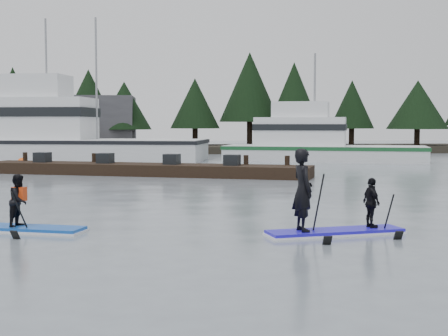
{
  "coord_description": "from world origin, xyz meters",
  "views": [
    {
      "loc": [
        -1.67,
        -13.57,
        2.48
      ],
      "look_at": [
        0.0,
        6.0,
        1.1
      ],
      "focal_mm": 50.0,
      "sensor_mm": 36.0,
      "label": 1
    }
  ],
  "objects": [
    {
      "name": "ground",
      "position": [
        0.0,
        0.0,
        0.0
      ],
      "size": [
        160.0,
        160.0,
        0.0
      ],
      "primitive_type": "plane",
      "color": "slate",
      "rests_on": "ground"
    },
    {
      "name": "far_shore",
      "position": [
        0.0,
        42.0,
        0.3
      ],
      "size": [
        70.0,
        8.0,
        0.6
      ],
      "primitive_type": "cube",
      "color": "#2D281E",
      "rests_on": "ground"
    },
    {
      "name": "treeline",
      "position": [
        0.0,
        42.0,
        0.0
      ],
      "size": [
        60.0,
        4.0,
        8.0
      ],
      "primitive_type": null,
      "color": "black",
      "rests_on": "ground"
    },
    {
      "name": "waterfront_building",
      "position": [
        -14.0,
        44.0,
        2.5
      ],
      "size": [
        18.0,
        6.0,
        5.0
      ],
      "primitive_type": "cube",
      "color": "#4C4C51",
      "rests_on": "ground"
    },
    {
      "name": "fishing_boat_large",
      "position": [
        -9.84,
        30.56,
        0.85
      ],
      "size": [
        20.48,
        9.46,
        10.92
      ],
      "rotation": [
        0.0,
        0.0,
        -0.21
      ],
      "color": "silver",
      "rests_on": "ground"
    },
    {
      "name": "fishing_boat_medium",
      "position": [
        8.25,
        27.79,
        0.56
      ],
      "size": [
        13.86,
        7.72,
        8.1
      ],
      "rotation": [
        0.0,
        0.0,
        -0.31
      ],
      "color": "silver",
      "rests_on": "ground"
    },
    {
      "name": "floating_dock",
      "position": [
        -3.05,
        17.09,
        0.28
      ],
      "size": [
        16.33,
        7.59,
        0.55
      ],
      "primitive_type": "cube",
      "rotation": [
        0.0,
        0.0,
        -0.34
      ],
      "color": "black",
      "rests_on": "ground"
    },
    {
      "name": "buoy_c",
      "position": [
        10.61,
        26.44,
        0.0
      ],
      "size": [
        0.54,
        0.54,
        0.54
      ],
      "primitive_type": "sphere",
      "color": "#F7520C",
      "rests_on": "ground"
    },
    {
      "name": "buoy_a",
      "position": [
        -10.6,
        24.76,
        0.0
      ],
      "size": [
        0.61,
        0.61,
        0.61
      ],
      "primitive_type": "sphere",
      "color": "#F7520C",
      "rests_on": "ground"
    },
    {
      "name": "buoy_b",
      "position": [
        -1.53,
        20.49,
        0.0
      ],
      "size": [
        0.53,
        0.53,
        0.53
      ],
      "primitive_type": "sphere",
      "color": "#F7520C",
      "rests_on": "ground"
    },
    {
      "name": "paddleboard_solo",
      "position": [
        -5.18,
        1.14,
        0.44
      ],
      "size": [
        3.13,
        1.63,
        1.81
      ],
      "rotation": [
        0.0,
        0.0,
        -0.31
      ],
      "color": "#124AAE",
      "rests_on": "ground"
    },
    {
      "name": "paddleboard_duo",
      "position": [
        1.79,
        0.05,
        0.71
      ],
      "size": [
        3.22,
        1.48,
        2.45
      ],
      "rotation": [
        0.0,
        0.0,
        0.19
      ],
      "color": "#1F15C9",
      "rests_on": "ground"
    }
  ]
}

